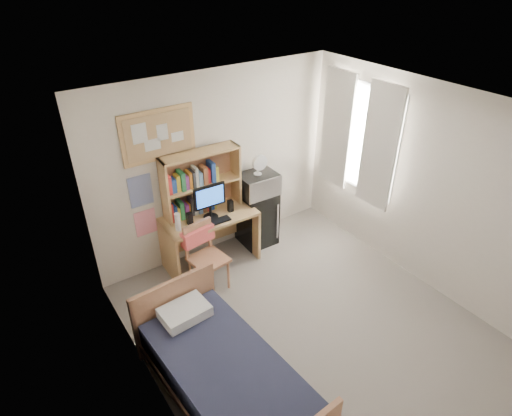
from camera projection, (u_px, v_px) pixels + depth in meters
floor at (311, 330)px, 5.04m from camera, size 3.60×4.20×0.02m
ceiling at (332, 116)px, 3.68m from camera, size 3.60×4.20×0.02m
wall_back at (217, 165)px, 5.83m from camera, size 3.60×0.04×2.60m
wall_left at (154, 312)px, 3.49m from camera, size 0.04×4.20×2.60m
wall_right at (430, 191)px, 5.23m from camera, size 0.04×4.20×2.60m
window_unit at (358, 138)px, 5.89m from camera, size 0.10×1.40×1.70m
curtain_left at (379, 148)px, 5.59m from camera, size 0.04×0.55×1.70m
curtain_right at (337, 129)px, 6.15m from camera, size 0.04×0.55×1.70m
bulletin_board at (158, 135)px, 5.12m from camera, size 0.94×0.03×0.64m
poster_wave at (141, 191)px, 5.32m from camera, size 0.30×0.01×0.42m
poster_japan at (146, 222)px, 5.56m from camera, size 0.28×0.01×0.36m
desk at (210, 239)px, 5.91m from camera, size 1.28×0.67×0.78m
desk_chair at (208, 259)px, 5.41m from camera, size 0.53×0.53×0.94m
mini_fridge at (257, 217)px, 6.34m from camera, size 0.51×0.51×0.84m
bed at (227, 381)px, 4.13m from camera, size 1.07×1.96×0.52m
hutch at (202, 182)px, 5.58m from camera, size 1.07×0.30×0.87m
monitor at (210, 202)px, 5.54m from camera, size 0.44×0.05×0.47m
keyboard at (216, 222)px, 5.55m from camera, size 0.40×0.14×0.02m
speaker_left at (190, 219)px, 5.48m from camera, size 0.07×0.07×0.17m
speaker_right at (230, 206)px, 5.75m from camera, size 0.07×0.07×0.16m
water_bottle at (178, 222)px, 5.35m from camera, size 0.07×0.07×0.24m
hoodie at (198, 236)px, 5.40m from camera, size 0.46×0.19×0.21m
microwave at (258, 184)px, 6.03m from camera, size 0.54×0.42×0.31m
desk_fan at (258, 165)px, 5.88m from camera, size 0.23×0.23×0.28m
pillow at (185, 312)px, 4.47m from camera, size 0.51×0.37×0.12m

